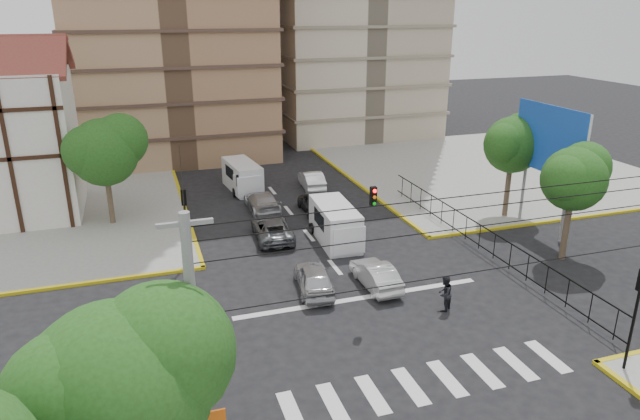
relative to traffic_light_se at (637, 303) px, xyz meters
name	(u,v)px	position (x,y,z in m)	size (l,w,h in m)	color
ground	(369,309)	(-7.80, 7.80, -3.11)	(160.00, 160.00, 0.00)	black
sidewalk_ne	(488,169)	(12.20, 27.80, -3.04)	(26.00, 26.00, 0.15)	gray
crosswalk_stripes	(429,382)	(-7.80, 1.80, -3.11)	(12.00, 2.40, 0.01)	silver
stop_line	(360,298)	(-7.80, 9.00, -3.11)	(13.00, 0.40, 0.01)	silver
park_fence	(478,251)	(1.20, 12.30, -3.11)	(0.10, 22.50, 1.66)	black
billboard	(550,142)	(6.65, 13.80, 2.89)	(0.36, 6.20, 8.10)	slate
tree_sw_near	(121,384)	(-18.70, -2.19, 2.16)	(5.63, 4.60, 7.57)	#473828
tree_park_a	(575,176)	(5.28, 9.81, 1.90)	(4.41, 3.60, 6.83)	#473828
tree_park_c	(514,142)	(6.29, 16.81, 2.22)	(4.65, 3.80, 7.25)	#473828
tree_tudor	(105,149)	(-19.70, 23.81, 2.11)	(5.39, 4.40, 7.43)	#473828
traffic_light_se	(637,303)	(0.00, 0.00, 0.00)	(0.28, 0.22, 4.40)	black
traffic_light_nw	(185,214)	(-15.60, 15.60, 0.00)	(0.28, 0.22, 4.40)	black
traffic_light_hanging	(392,208)	(-7.80, 5.76, 2.79)	(18.00, 9.12, 0.92)	black
utility_pole_sw	(197,364)	(-16.80, -1.20, 1.65)	(1.40, 0.28, 9.00)	slate
van_right_lane	(336,225)	(-6.53, 16.15, -1.96)	(2.34, 5.34, 2.36)	silver
van_left_lane	(243,177)	(-9.99, 28.48, -2.01)	(2.53, 5.23, 2.27)	silver
car_silver_front_left	(314,278)	(-9.76, 10.52, -2.39)	(1.70, 4.22, 1.44)	#B4B5B9
car_white_front_right	(376,275)	(-6.56, 9.97, -2.44)	(1.42, 4.08, 1.35)	silver
car_grey_mid_left	(272,229)	(-10.16, 18.02, -2.44)	(2.23, 4.83, 1.34)	#56595D
car_silver_rear_left	(262,201)	(-9.60, 23.37, -2.41)	(1.97, 4.85, 1.41)	silver
car_darkgrey_mid_right	(315,203)	(-6.12, 21.80, -2.38)	(1.73, 4.31, 1.47)	#272729
car_white_rear_right	(312,180)	(-4.61, 27.37, -2.39)	(1.52, 4.37, 1.44)	white
pedestrian_crosswalk	(445,293)	(-4.42, 6.63, -2.20)	(0.88, 0.69, 1.82)	black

